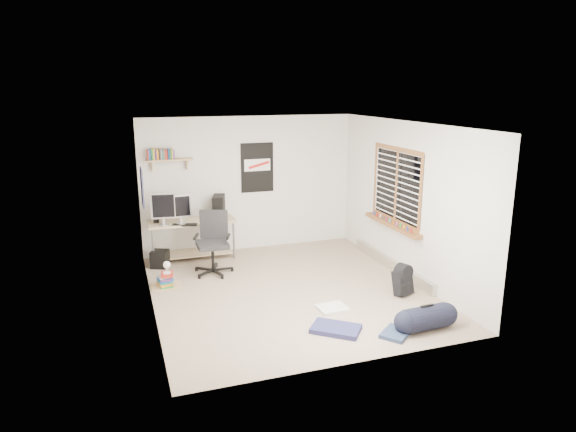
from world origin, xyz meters
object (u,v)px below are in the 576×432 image
object	(u,v)px
office_chair	(212,245)
book_stack	(166,277)
desk	(192,238)
backpack	(403,282)
duffel_bag	(426,319)

from	to	relation	value
office_chair	book_stack	size ratio (longest dim) A/B	2.22
desk	backpack	distance (m)	3.83
backpack	duffel_bag	xyz separation A→B (m)	(-0.31, -1.08, -0.06)
office_chair	backpack	size ratio (longest dim) A/B	2.81
office_chair	book_stack	distance (m)	0.94
desk	duffel_bag	distance (m)	4.49
duffel_bag	book_stack	bearing A→B (deg)	135.76
backpack	duffel_bag	size ratio (longest dim) A/B	0.60
desk	book_stack	size ratio (longest dim) A/B	3.26
backpack	office_chair	bearing A→B (deg)	124.62
duffel_bag	desk	bearing A→B (deg)	118.37
book_stack	duffel_bag	bearing A→B (deg)	-40.48
desk	backpack	world-z (taller)	desk
duffel_bag	office_chair	bearing A→B (deg)	123.23
desk	backpack	size ratio (longest dim) A/B	4.12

